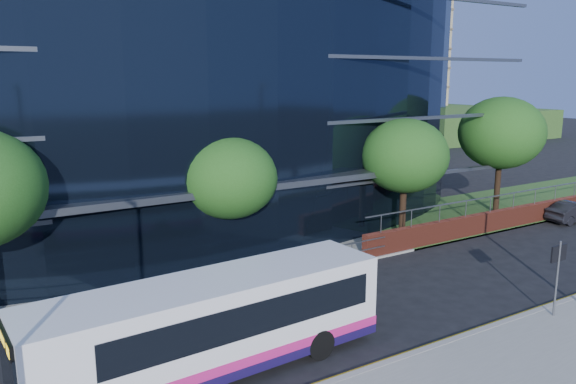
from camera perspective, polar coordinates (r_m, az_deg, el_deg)
ground at (r=20.57m, az=14.35°, el=-13.57°), size 200.00×200.00×0.00m
kerb at (r=19.93m, az=16.48°, el=-14.29°), size 80.00×0.25×0.16m
yellow_line_outer at (r=20.08m, az=16.04°, el=-14.29°), size 80.00×0.08×0.01m
yellow_line_inner at (r=20.17m, az=15.71°, el=-14.15°), size 80.00×0.08×0.01m
far_forecourt at (r=26.35m, az=-13.14°, el=-7.69°), size 50.00×8.00×0.10m
grass_verge at (r=45.34m, az=25.58°, el=-0.41°), size 36.00×8.00×0.12m
glass_office at (r=34.92m, az=-15.90°, el=10.17°), size 44.00×23.10×16.00m
retaining_wall at (r=39.99m, az=26.95°, el=-1.22°), size 34.00×0.40×2.11m
guard_railings at (r=21.94m, az=-14.81°, el=-9.63°), size 24.00×0.05×1.10m
apartment_block at (r=83.55m, az=1.45°, el=13.35°), size 60.00×42.00×30.00m
street_sign at (r=22.28m, az=25.75°, el=-6.49°), size 0.85×0.09×2.80m
tree_far_b at (r=25.03m, az=-5.95°, el=1.39°), size 4.29×4.29×6.05m
tree_far_c at (r=30.26m, az=11.79°, el=3.61°), size 4.62×4.62×6.51m
tree_far_d at (r=37.53m, az=20.86°, el=5.62°), size 5.28×5.28×7.44m
tree_dist_e at (r=64.92m, az=3.85°, el=8.00°), size 4.62×4.62×6.51m
tree_dist_f at (r=76.77m, az=12.82°, el=8.06°), size 4.29×4.29×6.05m
city_bus at (r=16.96m, az=-7.36°, el=-13.17°), size 10.91×3.07×2.92m
parked_car at (r=38.11m, az=27.13°, el=-1.79°), size 3.90×1.65×1.25m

